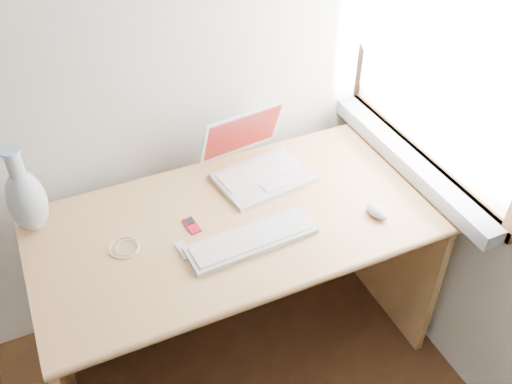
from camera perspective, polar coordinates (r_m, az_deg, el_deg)
name	(u,v)px	position (r m, az deg, el deg)	size (l,w,h in m)	color
window	(441,38)	(2.02, 17.97, 14.44)	(0.11, 0.99, 1.10)	white
desk	(229,246)	(2.19, -2.73, -5.43)	(1.41, 0.71, 0.75)	tan
laptop	(259,162)	(2.14, 0.27, 3.04)	(0.36, 0.32, 0.23)	silver
external_keyboard	(252,240)	(1.89, -0.44, -4.79)	(0.45, 0.16, 0.02)	silver
mouse	(377,211)	(2.03, 12.01, -1.88)	(0.06, 0.09, 0.03)	silver
ipod	(192,225)	(1.96, -6.44, -3.33)	(0.04, 0.09, 0.01)	#A70B25
cable_coil	(124,248)	(1.92, -13.02, -5.46)	(0.10, 0.10, 0.01)	silver
remote	(184,250)	(1.88, -7.25, -5.80)	(0.03, 0.08, 0.01)	silver
vase	(26,199)	(2.00, -22.00, -0.65)	(0.13, 0.13, 0.32)	#B0C1CB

